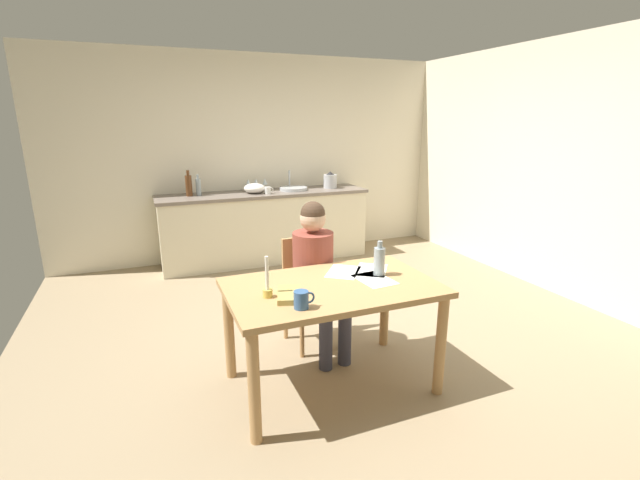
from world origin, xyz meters
The scene contains 23 objects.
ground_plane centered at (0.00, 0.00, -0.02)m, with size 5.20×5.20×0.04m, color #937F60.
wall_back centered at (0.00, 2.60, 1.30)m, with size 5.20×0.12×2.60m, color silver.
wall_right centered at (2.60, 0.00, 1.30)m, with size 0.12×5.20×2.60m, color silver.
kitchen_counter centered at (0.00, 2.24, 0.45)m, with size 2.66×0.64×0.90m.
dining_table centered at (-0.34, -0.69, 0.64)m, with size 1.38×0.85×0.74m.
chair_at_table centered at (-0.25, -0.03, 0.49)m, with size 0.43×0.43×0.87m.
person_seated centered at (-0.24, -0.18, 0.68)m, with size 0.34×0.61×1.19m.
coffee_mug centered at (-0.65, -0.97, 0.80)m, with size 0.13×0.09×0.10m.
candlestick centered at (-0.79, -0.74, 0.82)m, with size 0.06×0.06×0.26m.
book_magazine centered at (-0.67, -0.79, 0.76)m, with size 0.14×0.26×0.03m, color tan.
paper_letter centered at (-0.16, -0.49, 0.74)m, with size 0.21×0.30×0.00m, color white.
paper_bill centered at (0.04, -0.54, 0.74)m, with size 0.21×0.30×0.00m, color white.
paper_envelope centered at (-0.04, -0.71, 0.74)m, with size 0.21×0.30×0.00m, color white.
wine_bottle_on_table centered at (0.04, -0.65, 0.85)m, with size 0.08×0.08×0.25m.
sink_unit centered at (0.39, 2.24, 0.92)m, with size 0.36×0.36×0.24m.
bottle_oil centered at (-0.92, 2.28, 1.03)m, with size 0.08×0.08×0.31m.
bottle_vinegar centered at (-0.81, 2.27, 1.01)m, with size 0.06×0.06×0.26m.
mixing_bowl centered at (-0.13, 2.20, 0.96)m, with size 0.27×0.27×0.12m, color white.
stovetop_kettle centered at (0.92, 2.24, 1.00)m, with size 0.18×0.18×0.22m.
wine_glass_near_sink centered at (0.05, 2.39, 1.01)m, with size 0.07×0.07×0.15m.
wine_glass_by_kettle centered at (-0.07, 2.39, 1.01)m, with size 0.07×0.07×0.15m.
wine_glass_back_left centered at (-0.17, 2.39, 1.01)m, with size 0.07×0.07×0.15m.
teacup_on_counter centered at (0.01, 2.09, 0.94)m, with size 0.11×0.07×0.09m.
Camera 1 is at (-1.44, -3.17, 1.80)m, focal length 24.68 mm.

